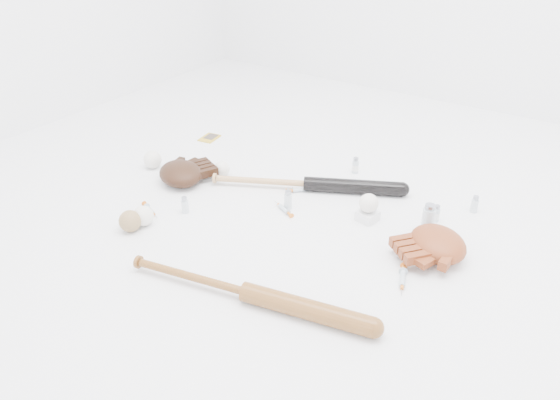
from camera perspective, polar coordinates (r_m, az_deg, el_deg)
The scene contains 21 objects.
bat_dark at distance 2.14m, azimuth 2.75°, elevation 1.72°, with size 0.79×0.06×0.06m, color black, non-canonical shape.
bat_wood at distance 1.60m, azimuth -3.58°, elevation -9.57°, with size 0.80×0.06×0.06m, color brown, non-canonical shape.
glove_dark at distance 2.23m, azimuth -10.35°, elevation 2.77°, with size 0.24×0.24×0.09m, color black, non-canonical shape.
glove_tan at distance 1.84m, azimuth 16.16°, elevation -4.37°, with size 0.24×0.24×0.09m, color maroon, non-canonical shape.
trading_card at distance 2.63m, azimuth -7.38°, elevation 6.45°, with size 0.07×0.10×0.01m, color gold.
pedestal at distance 1.98m, azimuth 9.13°, elevation -1.65°, with size 0.07×0.07×0.04m, color white.
baseball_on_pedestal at distance 1.95m, azimuth 9.25°, elevation -0.33°, with size 0.07×0.07×0.07m, color white.
baseball_left at distance 2.37m, azimuth -13.17°, elevation 4.12°, with size 0.08×0.08×0.08m, color white.
baseball_upper at distance 2.26m, azimuth -6.10°, elevation 3.28°, with size 0.06×0.06×0.06m, color white.
baseball_mid at distance 1.98m, azimuth -14.10°, elevation -1.62°, with size 0.07×0.07×0.07m, color white.
baseball_aged at distance 1.96m, azimuth -15.40°, elevation -2.14°, with size 0.08×0.08×0.08m, color #977548.
syringe_0 at distance 2.07m, azimuth -13.44°, elevation -1.01°, with size 0.14×0.02×0.02m, color #ADBCC6, non-canonical shape.
syringe_1 at distance 2.02m, azimuth 0.39°, elevation -0.94°, with size 0.14×0.02×0.02m, color #ADBCC6, non-canonical shape.
syringe_2 at distance 2.14m, azimuth 2.25°, elevation 1.09°, with size 0.15×0.03×0.02m, color #ADBCC6, non-canonical shape.
syringe_3 at distance 1.72m, azimuth 12.70°, elevation -8.02°, with size 0.16×0.03×0.02m, color #ADBCC6, non-canonical shape.
vial_0 at distance 2.29m, azimuth 7.89°, elevation 3.62°, with size 0.03×0.03×0.07m, color silver.
vial_1 at distance 2.12m, azimuth 19.68°, elevation -0.40°, with size 0.03×0.03×0.07m, color silver.
vial_2 at distance 2.02m, azimuth 0.85°, elevation 0.05°, with size 0.03×0.03×0.07m, color silver.
vial_3 at distance 1.95m, azimuth 15.24°, elevation -1.80°, with size 0.04×0.04×0.10m, color silver.
vial_4 at distance 2.02m, azimuth -9.91°, elevation -0.51°, with size 0.03×0.03×0.06m, color silver.
vial_5 at distance 2.02m, azimuth 16.01°, elevation -1.34°, with size 0.02×0.02×0.06m, color silver.
Camera 1 is at (0.90, -1.42, 1.05)m, focal length 35.00 mm.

